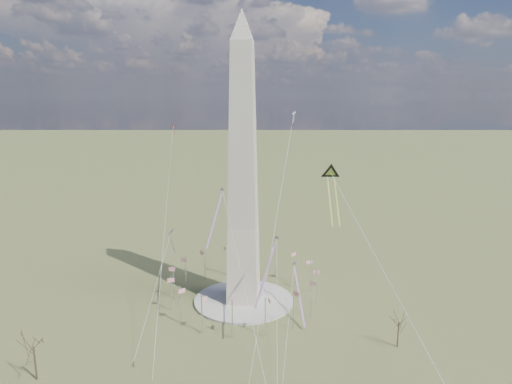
# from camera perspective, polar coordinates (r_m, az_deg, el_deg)

# --- Properties ---
(ground) EXTENTS (2000.00, 2000.00, 0.00)m
(ground) POSITION_cam_1_polar(r_m,az_deg,el_deg) (170.71, -1.54, -13.50)
(ground) COLOR #4A542A
(ground) RESTS_ON ground
(plaza) EXTENTS (36.00, 36.00, 0.80)m
(plaza) POSITION_cam_1_polar(r_m,az_deg,el_deg) (170.54, -1.54, -13.38)
(plaza) COLOR #A09C92
(plaza) RESTS_ON ground
(washington_monument) EXTENTS (15.56, 15.56, 100.00)m
(washington_monument) POSITION_cam_1_polar(r_m,az_deg,el_deg) (156.26, -1.64, 2.59)
(washington_monument) COLOR beige
(washington_monument) RESTS_ON plaza
(flagpole_ring) EXTENTS (54.40, 54.40, 13.00)m
(flagpole_ring) POSITION_cam_1_polar(r_m,az_deg,el_deg) (167.71, -1.55, -11.25)
(flagpole_ring) COLOR silver
(flagpole_ring) RESTS_ON ground
(tree_near) EXTENTS (6.96, 6.96, 12.18)m
(tree_near) POSITION_cam_1_polar(r_m,az_deg,el_deg) (145.43, 17.45, -15.03)
(tree_near) COLOR #423428
(tree_near) RESTS_ON ground
(tree_far) EXTENTS (8.09, 8.09, 14.15)m
(tree_far) POSITION_cam_1_polar(r_m,az_deg,el_deg) (137.44, -26.08, -16.75)
(tree_far) COLOR #423428
(tree_far) RESTS_ON ground
(person_west) EXTENTS (0.88, 0.76, 1.57)m
(person_west) POSITION_cam_1_polar(r_m,az_deg,el_deg) (138.48, -15.03, -20.08)
(person_west) COLOR gray
(person_west) RESTS_ON ground
(kite_delta_black) EXTENTS (7.95, 21.25, 17.59)m
(kite_delta_black) POSITION_cam_1_polar(r_m,az_deg,el_deg) (161.62, 9.35, 2.04)
(kite_delta_black) COLOR black
(kite_delta_black) RESTS_ON ground
(kite_diamond_purple) EXTENTS (1.79, 3.07, 9.74)m
(kite_diamond_purple) POSITION_cam_1_polar(r_m,az_deg,el_deg) (166.46, -10.52, -5.23)
(kite_diamond_purple) COLOR navy
(kite_diamond_purple) RESTS_ON ground
(kite_streamer_left) EXTENTS (6.13, 22.12, 15.37)m
(kite_streamer_left) POSITION_cam_1_polar(r_m,az_deg,el_deg) (142.27, 1.73, -8.61)
(kite_streamer_left) COLOR #F04026
(kite_streamer_left) RESTS_ON ground
(kite_streamer_mid) EXTENTS (2.54, 21.68, 14.88)m
(kite_streamer_mid) POSITION_cam_1_polar(r_m,az_deg,el_deg) (149.65, -4.86, -2.16)
(kite_streamer_mid) COLOR #F04026
(kite_streamer_mid) RESTS_ON ground
(kite_streamer_right) EXTENTS (5.51, 21.07, 14.60)m
(kite_streamer_right) POSITION_cam_1_polar(r_m,az_deg,el_deg) (160.26, 5.22, -11.51)
(kite_streamer_right) COLOR #F04026
(kite_streamer_right) RESTS_ON ground
(kite_small_red) EXTENTS (1.38, 2.11, 4.60)m
(kite_small_red) POSITION_cam_1_polar(r_m,az_deg,el_deg) (198.25, -10.30, 8.00)
(kite_small_red) COLOR red
(kite_small_red) RESTS_ON ground
(kite_small_white) EXTENTS (1.88, 1.64, 4.84)m
(kite_small_white) POSITION_cam_1_polar(r_m,az_deg,el_deg) (199.28, 4.77, 9.69)
(kite_small_white) COLOR white
(kite_small_white) RESTS_ON ground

